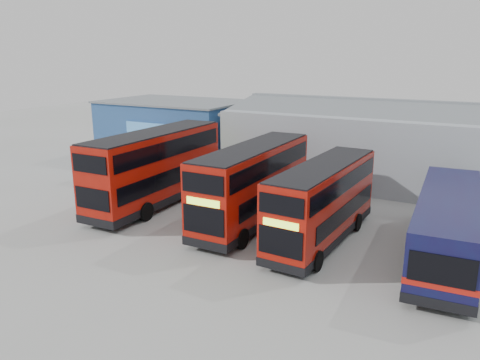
% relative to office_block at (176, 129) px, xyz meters
% --- Properties ---
extents(ground_plane, '(120.00, 120.00, 0.00)m').
position_rel_office_block_xyz_m(ground_plane, '(14.00, -17.99, -2.58)').
color(ground_plane, gray).
rests_on(ground_plane, ground).
extents(office_block, '(12.30, 8.32, 5.12)m').
position_rel_office_block_xyz_m(office_block, '(0.00, 0.00, 0.00)').
color(office_block, navy).
rests_on(office_block, ground).
extents(maintenance_shed, '(30.50, 12.00, 5.89)m').
position_rel_office_block_xyz_m(maintenance_shed, '(22.00, 2.01, 0.02)').
color(maintenance_shed, '#949AA2').
rests_on(maintenance_shed, ground).
extents(double_decker_left, '(2.92, 10.91, 4.59)m').
position_rel_office_block_xyz_m(double_decker_left, '(6.94, -11.63, -0.30)').
color(double_decker_left, '#A31309').
rests_on(double_decker_left, ground).
extents(double_decker_centre, '(2.67, 10.23, 4.31)m').
position_rel_office_block_xyz_m(double_decker_centre, '(13.62, -11.69, -0.43)').
color(double_decker_centre, '#A31309').
rests_on(double_decker_centre, ground).
extents(double_decker_right, '(2.74, 9.49, 3.97)m').
position_rel_office_block_xyz_m(double_decker_right, '(17.87, -12.50, -0.60)').
color(double_decker_right, '#A31309').
rests_on(double_decker_right, ground).
extents(single_decker_blue, '(3.20, 11.30, 3.03)m').
position_rel_office_block_xyz_m(single_decker_blue, '(23.50, -11.81, -1.08)').
color(single_decker_blue, '#0D123B').
rests_on(single_decker_blue, ground).
extents(panel_van, '(2.81, 5.79, 2.45)m').
position_rel_office_block_xyz_m(panel_van, '(0.08, -6.84, -1.21)').
color(panel_van, silver).
rests_on(panel_van, ground).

